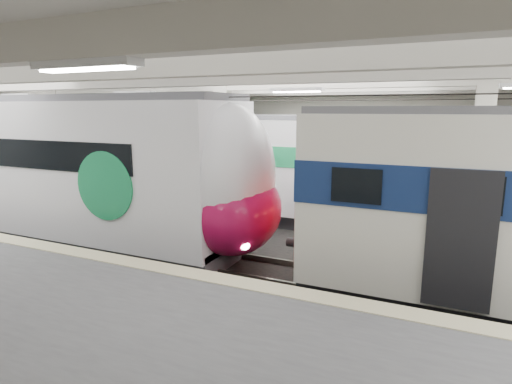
% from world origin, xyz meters
% --- Properties ---
extents(station_hall, '(36.00, 24.00, 5.75)m').
position_xyz_m(station_hall, '(0.00, -1.74, 3.24)').
color(station_hall, black).
rests_on(station_hall, ground).
extents(modern_emu, '(15.10, 3.11, 4.81)m').
position_xyz_m(modern_emu, '(-6.66, -0.00, 2.36)').
color(modern_emu, white).
rests_on(modern_emu, ground).
extents(far_train, '(12.99, 3.14, 4.16)m').
position_xyz_m(far_train, '(-5.97, 5.50, 2.15)').
color(far_train, white).
rests_on(far_train, ground).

